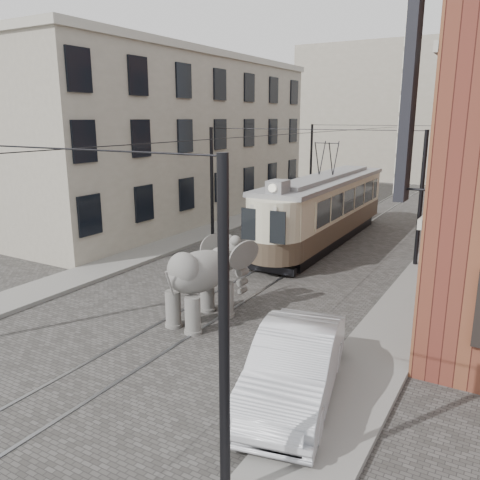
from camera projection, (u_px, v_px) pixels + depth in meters
The scene contains 10 objects.
ground at pixel (247, 286), 19.38m from camera, with size 120.00×120.00×0.00m, color #484542.
tram_rails at pixel (247, 286), 19.38m from camera, with size 1.54×80.00×0.02m, color slate, non-canonical shape.
sidewalk_right at pixel (403, 314), 16.43m from camera, with size 2.00×60.00×0.15m, color slate.
sidewalk_left at pixel (125, 261), 22.54m from camera, with size 2.00×60.00×0.15m, color slate.
stucco_building at pixel (176, 141), 31.93m from camera, with size 7.00×24.00×10.00m, color gray.
distant_block at pixel (435, 113), 51.21m from camera, with size 28.00×10.00×14.00m, color gray.
catenary at pixel (296, 194), 22.94m from camera, with size 11.00×30.20×6.00m, color black, non-canonical shape.
tram at pixel (325, 193), 25.71m from camera, with size 2.74×13.27×5.27m, color beige, non-canonical shape.
elephant at pixel (200, 283), 15.77m from camera, with size 2.36×4.28×2.62m, color #5C5B55, non-canonical shape.
parked_car at pixel (294, 366), 11.44m from camera, with size 1.81×5.16×1.70m, color #BABBC0.
Camera 1 is at (8.99, -16.01, 6.48)m, focal length 36.69 mm.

